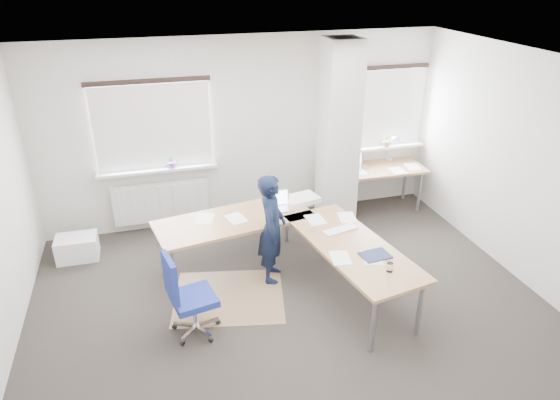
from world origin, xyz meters
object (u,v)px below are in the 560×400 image
object	(u,v)px
desk_main	(294,232)
task_chair	(191,312)
person	(272,229)
desk_side	(380,170)

from	to	relation	value
desk_main	task_chair	xyz separation A→B (m)	(-1.36, -0.67, -0.41)
desk_main	person	bearing A→B (deg)	142.52
desk_main	desk_side	bearing A→B (deg)	29.14
desk_main	task_chair	world-z (taller)	task_chair
task_chair	person	distance (m)	1.44
task_chair	desk_side	bearing A→B (deg)	23.00
desk_side	person	world-z (taller)	person
desk_main	desk_side	size ratio (longest dim) A/B	1.98
desk_main	desk_side	distance (m)	2.49
desk_main	task_chair	distance (m)	1.57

